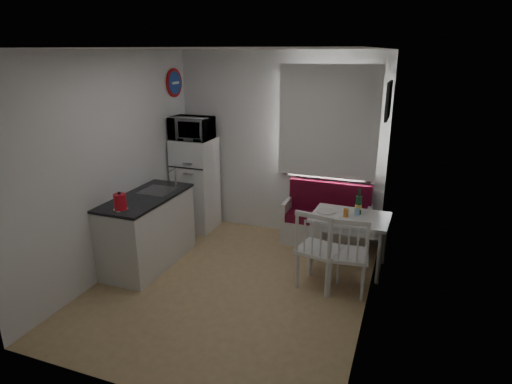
% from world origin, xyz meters
% --- Properties ---
extents(floor, '(3.00, 3.50, 0.02)m').
position_xyz_m(floor, '(0.00, 0.00, 0.00)').
color(floor, tan).
rests_on(floor, ground).
extents(ceiling, '(3.00, 3.50, 0.02)m').
position_xyz_m(ceiling, '(0.00, 0.00, 2.60)').
color(ceiling, white).
rests_on(ceiling, wall_back).
extents(wall_back, '(3.00, 0.02, 2.60)m').
position_xyz_m(wall_back, '(0.00, 1.75, 1.30)').
color(wall_back, white).
rests_on(wall_back, floor).
extents(wall_front, '(3.00, 0.02, 2.60)m').
position_xyz_m(wall_front, '(0.00, -1.75, 1.30)').
color(wall_front, white).
rests_on(wall_front, floor).
extents(wall_left, '(0.02, 3.50, 2.60)m').
position_xyz_m(wall_left, '(-1.50, 0.00, 1.30)').
color(wall_left, white).
rests_on(wall_left, floor).
extents(wall_right, '(0.02, 3.50, 2.60)m').
position_xyz_m(wall_right, '(1.50, 0.00, 1.30)').
color(wall_right, white).
rests_on(wall_right, floor).
extents(window, '(1.22, 0.06, 1.47)m').
position_xyz_m(window, '(0.70, 1.72, 1.62)').
color(window, silver).
rests_on(window, wall_back).
extents(curtain, '(1.35, 0.02, 1.50)m').
position_xyz_m(curtain, '(0.70, 1.65, 1.68)').
color(curtain, white).
rests_on(curtain, wall_back).
extents(kitchen_counter, '(0.62, 1.32, 1.16)m').
position_xyz_m(kitchen_counter, '(-1.20, 0.16, 0.46)').
color(kitchen_counter, silver).
rests_on(kitchen_counter, floor).
extents(wall_sign, '(0.03, 0.40, 0.40)m').
position_xyz_m(wall_sign, '(-1.47, 1.45, 2.15)').
color(wall_sign, navy).
rests_on(wall_sign, wall_left).
extents(picture_frame, '(0.04, 0.52, 0.42)m').
position_xyz_m(picture_frame, '(1.48, 1.10, 2.05)').
color(picture_frame, black).
rests_on(picture_frame, wall_right).
extents(bench, '(1.20, 0.46, 0.86)m').
position_xyz_m(bench, '(0.78, 1.51, 0.28)').
color(bench, silver).
rests_on(bench, floor).
extents(dining_table, '(0.94, 0.67, 0.69)m').
position_xyz_m(dining_table, '(1.18, 0.91, 0.61)').
color(dining_table, silver).
rests_on(dining_table, floor).
extents(chair_left, '(0.52, 0.51, 0.51)m').
position_xyz_m(chair_left, '(0.93, 0.24, 0.59)').
color(chair_left, silver).
rests_on(chair_left, floor).
extents(chair_right, '(0.48, 0.47, 0.50)m').
position_xyz_m(chair_right, '(1.25, 0.24, 0.58)').
color(chair_right, silver).
rests_on(chair_right, floor).
extents(fridge, '(0.55, 0.55, 1.38)m').
position_xyz_m(fridge, '(-1.18, 1.40, 0.69)').
color(fridge, white).
rests_on(fridge, floor).
extents(microwave, '(0.58, 0.39, 0.32)m').
position_xyz_m(microwave, '(-1.18, 1.35, 1.54)').
color(microwave, white).
rests_on(microwave, fridge).
extents(kettle, '(0.16, 0.16, 0.22)m').
position_xyz_m(kettle, '(-1.15, -0.38, 1.01)').
color(kettle, red).
rests_on(kettle, kitchen_counter).
extents(wine_bottle, '(0.08, 0.08, 0.32)m').
position_xyz_m(wine_bottle, '(1.25, 1.01, 0.85)').
color(wine_bottle, '#154323').
rests_on(wine_bottle, dining_table).
extents(drinking_glass_orange, '(0.06, 0.06, 0.10)m').
position_xyz_m(drinking_glass_orange, '(1.13, 0.86, 0.74)').
color(drinking_glass_orange, orange).
rests_on(drinking_glass_orange, dining_table).
extents(drinking_glass_blue, '(0.06, 0.06, 0.09)m').
position_xyz_m(drinking_glass_blue, '(1.25, 0.96, 0.73)').
color(drinking_glass_blue, '#82B9DD').
rests_on(drinking_glass_blue, dining_table).
extents(plate, '(0.23, 0.23, 0.02)m').
position_xyz_m(plate, '(0.88, 0.93, 0.70)').
color(plate, white).
rests_on(plate, dining_table).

